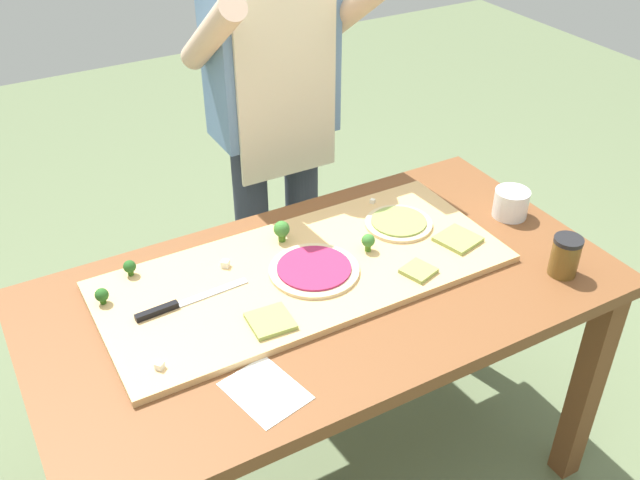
{
  "coord_description": "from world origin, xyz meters",
  "views": [
    {
      "loc": [
        -0.74,
        -1.28,
        1.95
      ],
      "look_at": [
        0.02,
        0.06,
        0.9
      ],
      "focal_mm": 40.14,
      "sensor_mm": 36.0,
      "label": 1
    }
  ],
  "objects_px": {
    "prep_table": "(325,319)",
    "pizza_slice_far_right": "(271,321)",
    "broccoli_floret_back_left": "(102,295)",
    "cheese_crumble_c": "(372,201)",
    "chefs_knife": "(177,305)",
    "broccoli_floret_back_right": "(282,230)",
    "pizza_slice_far_left": "(458,239)",
    "flour_cup": "(511,205)",
    "sauce_jar": "(565,256)",
    "pizza_whole_pesto_green": "(399,223)",
    "broccoli_floret_front_right": "(130,267)",
    "cheese_crumble_b": "(225,264)",
    "broccoli_floret_back_mid": "(368,241)",
    "pizza_slice_near_right": "(418,271)",
    "cook_center": "(274,105)",
    "recipe_note": "(265,391)",
    "cheese_crumble_a": "(160,366)",
    "pizza_whole_beet_magenta": "(314,270)"
  },
  "relations": [
    {
      "from": "chefs_knife",
      "to": "pizza_slice_near_right",
      "type": "bearing_deg",
      "value": -16.66
    },
    {
      "from": "pizza_slice_far_left",
      "to": "cheese_crumble_b",
      "type": "xyz_separation_m",
      "value": [
        -0.62,
        0.21,
        0.0
      ]
    },
    {
      "from": "chefs_knife",
      "to": "broccoli_floret_back_left",
      "type": "relative_size",
      "value": 6.94
    },
    {
      "from": "broccoli_floret_back_right",
      "to": "broccoli_floret_back_left",
      "type": "height_order",
      "value": "broccoli_floret_back_right"
    },
    {
      "from": "prep_table",
      "to": "pizza_whole_beet_magenta",
      "type": "height_order",
      "value": "pizza_whole_beet_magenta"
    },
    {
      "from": "broccoli_floret_back_mid",
      "to": "broccoli_floret_back_left",
      "type": "relative_size",
      "value": 1.21
    },
    {
      "from": "pizza_whole_beet_magenta",
      "to": "broccoli_floret_back_left",
      "type": "bearing_deg",
      "value": 164.5
    },
    {
      "from": "pizza_slice_near_right",
      "to": "prep_table",
      "type": "bearing_deg",
      "value": 158.76
    },
    {
      "from": "pizza_slice_near_right",
      "to": "broccoli_floret_back_mid",
      "type": "height_order",
      "value": "broccoli_floret_back_mid"
    },
    {
      "from": "pizza_whole_pesto_green",
      "to": "cheese_crumble_c",
      "type": "relative_size",
      "value": 14.74
    },
    {
      "from": "pizza_slice_near_right",
      "to": "cheese_crumble_a",
      "type": "xyz_separation_m",
      "value": [
        -0.71,
        -0.01,
        0.0
      ]
    },
    {
      "from": "broccoli_floret_front_right",
      "to": "cheese_crumble_a",
      "type": "height_order",
      "value": "broccoli_floret_front_right"
    },
    {
      "from": "pizza_slice_far_left",
      "to": "flour_cup",
      "type": "bearing_deg",
      "value": 12.62
    },
    {
      "from": "pizza_whole_pesto_green",
      "to": "pizza_slice_near_right",
      "type": "bearing_deg",
      "value": -111.58
    },
    {
      "from": "pizza_whole_beet_magenta",
      "to": "recipe_note",
      "type": "relative_size",
      "value": 1.36
    },
    {
      "from": "chefs_knife",
      "to": "pizza_slice_far_right",
      "type": "distance_m",
      "value": 0.25
    },
    {
      "from": "chefs_knife",
      "to": "broccoli_floret_back_right",
      "type": "xyz_separation_m",
      "value": [
        0.36,
        0.13,
        0.03
      ]
    },
    {
      "from": "pizza_slice_far_left",
      "to": "cook_center",
      "type": "height_order",
      "value": "cook_center"
    },
    {
      "from": "pizza_whole_pesto_green",
      "to": "broccoli_floret_front_right",
      "type": "bearing_deg",
      "value": 168.87
    },
    {
      "from": "prep_table",
      "to": "pizza_slice_far_right",
      "type": "height_order",
      "value": "pizza_slice_far_right"
    },
    {
      "from": "cheese_crumble_b",
      "to": "flour_cup",
      "type": "xyz_separation_m",
      "value": [
        0.86,
        -0.16,
        0.01
      ]
    },
    {
      "from": "broccoli_floret_back_left",
      "to": "cheese_crumble_a",
      "type": "xyz_separation_m",
      "value": [
        0.05,
        -0.29,
        -0.02
      ]
    },
    {
      "from": "pizza_whole_pesto_green",
      "to": "sauce_jar",
      "type": "bearing_deg",
      "value": -55.66
    },
    {
      "from": "cheese_crumble_b",
      "to": "broccoli_floret_back_mid",
      "type": "bearing_deg",
      "value": -18.41
    },
    {
      "from": "pizza_whole_beet_magenta",
      "to": "broccoli_floret_back_right",
      "type": "relative_size",
      "value": 3.86
    },
    {
      "from": "cheese_crumble_c",
      "to": "sauce_jar",
      "type": "relative_size",
      "value": 0.12
    },
    {
      "from": "broccoli_floret_back_left",
      "to": "cheese_crumble_c",
      "type": "relative_size",
      "value": 3.27
    },
    {
      "from": "prep_table",
      "to": "broccoli_floret_front_right",
      "type": "distance_m",
      "value": 0.54
    },
    {
      "from": "pizza_whole_pesto_green",
      "to": "broccoli_floret_back_left",
      "type": "height_order",
      "value": "broccoli_floret_back_left"
    },
    {
      "from": "sauce_jar",
      "to": "cook_center",
      "type": "bearing_deg",
      "value": 111.91
    },
    {
      "from": "chefs_knife",
      "to": "cheese_crumble_a",
      "type": "relative_size",
      "value": 17.15
    },
    {
      "from": "pizza_slice_far_right",
      "to": "cheese_crumble_c",
      "type": "height_order",
      "value": "cheese_crumble_c"
    },
    {
      "from": "prep_table",
      "to": "broccoli_floret_front_right",
      "type": "height_order",
      "value": "broccoli_floret_front_right"
    },
    {
      "from": "pizza_slice_far_right",
      "to": "pizza_slice_near_right",
      "type": "height_order",
      "value": "same"
    },
    {
      "from": "cheese_crumble_c",
      "to": "pizza_whole_pesto_green",
      "type": "bearing_deg",
      "value": -90.26
    },
    {
      "from": "broccoli_floret_front_right",
      "to": "cheese_crumble_b",
      "type": "relative_size",
      "value": 2.29
    },
    {
      "from": "broccoli_floret_back_left",
      "to": "sauce_jar",
      "type": "xyz_separation_m",
      "value": [
        1.11,
        -0.46,
        0.01
      ]
    },
    {
      "from": "broccoli_floret_back_mid",
      "to": "cheese_crumble_b",
      "type": "bearing_deg",
      "value": 161.59
    },
    {
      "from": "sauce_jar",
      "to": "prep_table",
      "type": "bearing_deg",
      "value": 155.89
    },
    {
      "from": "pizza_whole_pesto_green",
      "to": "chefs_knife",
      "type": "bearing_deg",
      "value": -177.07
    },
    {
      "from": "sauce_jar",
      "to": "recipe_note",
      "type": "bearing_deg",
      "value": 179.83
    },
    {
      "from": "prep_table",
      "to": "flour_cup",
      "type": "relative_size",
      "value": 14.74
    },
    {
      "from": "recipe_note",
      "to": "pizza_whole_beet_magenta",
      "type": "bearing_deg",
      "value": 46.36
    },
    {
      "from": "pizza_slice_far_left",
      "to": "pizza_slice_near_right",
      "type": "xyz_separation_m",
      "value": [
        -0.18,
        -0.07,
        0.0
      ]
    },
    {
      "from": "prep_table",
      "to": "cook_center",
      "type": "height_order",
      "value": "cook_center"
    },
    {
      "from": "sauce_jar",
      "to": "broccoli_floret_back_left",
      "type": "bearing_deg",
      "value": 157.76
    },
    {
      "from": "cheese_crumble_a",
      "to": "recipe_note",
      "type": "xyz_separation_m",
      "value": [
        0.18,
        -0.16,
        -0.03
      ]
    },
    {
      "from": "pizza_whole_pesto_green",
      "to": "cheese_crumble_a",
      "type": "relative_size",
      "value": 11.14
    },
    {
      "from": "chefs_knife",
      "to": "broccoli_floret_front_right",
      "type": "bearing_deg",
      "value": 108.33
    },
    {
      "from": "sauce_jar",
      "to": "recipe_note",
      "type": "height_order",
      "value": "sauce_jar"
    }
  ]
}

